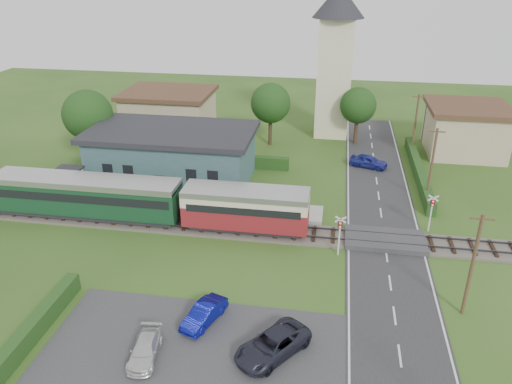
% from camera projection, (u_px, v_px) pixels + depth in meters
% --- Properties ---
extents(ground, '(120.00, 120.00, 0.00)m').
position_uv_depth(ground, '(255.00, 245.00, 38.73)').
color(ground, '#2D4C19').
extents(railway_track, '(76.00, 3.20, 0.49)m').
position_uv_depth(railway_track, '(259.00, 231.00, 40.47)').
color(railway_track, '#4C443D').
rests_on(railway_track, ground).
extents(road, '(6.00, 70.00, 0.05)m').
position_uv_depth(road, '(386.00, 256.00, 37.24)').
color(road, '#28282B').
rests_on(road, ground).
extents(car_park, '(17.00, 9.00, 0.08)m').
position_uv_depth(car_park, '(194.00, 351.00, 28.22)').
color(car_park, '#333335').
rests_on(car_park, ground).
extents(crossing_deck, '(6.20, 3.40, 0.45)m').
position_uv_depth(crossing_deck, '(385.00, 240.00, 38.94)').
color(crossing_deck, '#333335').
rests_on(crossing_deck, ground).
extents(platform, '(30.00, 3.00, 0.45)m').
position_uv_depth(platform, '(155.00, 203.00, 44.75)').
color(platform, gray).
rests_on(platform, ground).
extents(equipment_hut, '(2.30, 2.30, 2.55)m').
position_uv_depth(equipment_hut, '(69.00, 182.00, 45.29)').
color(equipment_hut, beige).
rests_on(equipment_hut, platform).
extents(station_building, '(16.00, 9.00, 5.30)m').
position_uv_depth(station_building, '(173.00, 155.00, 48.88)').
color(station_building, '#30555B').
rests_on(station_building, ground).
extents(train, '(43.20, 2.90, 3.40)m').
position_uv_depth(train, '(51.00, 193.00, 42.22)').
color(train, '#232328').
rests_on(train, ground).
extents(church_tower, '(6.00, 6.00, 17.60)m').
position_uv_depth(church_tower, '(336.00, 51.00, 58.64)').
color(church_tower, beige).
rests_on(church_tower, ground).
extents(house_west, '(10.80, 8.80, 5.50)m').
position_uv_depth(house_west, '(169.00, 112.00, 62.08)').
color(house_west, tan).
rests_on(house_west, ground).
extents(house_east, '(8.80, 8.80, 5.50)m').
position_uv_depth(house_east, '(465.00, 129.00, 56.01)').
color(house_east, tan).
rests_on(house_east, ground).
extents(hedge_carpark, '(0.80, 9.00, 1.20)m').
position_uv_depth(hedge_carpark, '(37.00, 325.00, 29.39)').
color(hedge_carpark, '#193814').
rests_on(hedge_carpark, ground).
extents(hedge_roadside, '(0.80, 18.00, 1.20)m').
position_uv_depth(hedge_roadside, '(418.00, 171.00, 50.66)').
color(hedge_roadside, '#193814').
rests_on(hedge_roadside, ground).
extents(hedge_station, '(22.00, 0.80, 1.30)m').
position_uv_depth(hedge_station, '(187.00, 158.00, 53.77)').
color(hedge_station, '#193814').
rests_on(hedge_station, ground).
extents(tree_a, '(5.20, 5.20, 8.00)m').
position_uv_depth(tree_a, '(88.00, 115.00, 51.89)').
color(tree_a, '#332316').
rests_on(tree_a, ground).
extents(tree_b, '(4.60, 4.60, 7.34)m').
position_uv_depth(tree_b, '(271.00, 103.00, 57.42)').
color(tree_b, '#332316').
rests_on(tree_b, ground).
extents(tree_c, '(4.20, 4.20, 6.78)m').
position_uv_depth(tree_c, '(358.00, 106.00, 57.89)').
color(tree_c, '#332316').
rests_on(tree_c, ground).
extents(utility_pole_b, '(1.40, 0.22, 7.00)m').
position_uv_depth(utility_pole_b, '(472.00, 264.00, 29.73)').
color(utility_pole_b, '#473321').
rests_on(utility_pole_b, ground).
extents(utility_pole_c, '(1.40, 0.22, 7.00)m').
position_uv_depth(utility_pole_c, '(432.00, 165.00, 44.02)').
color(utility_pole_c, '#473321').
rests_on(utility_pole_c, ground).
extents(utility_pole_d, '(1.40, 0.22, 7.00)m').
position_uv_depth(utility_pole_d, '(415.00, 124.00, 54.73)').
color(utility_pole_d, '#473321').
rests_on(utility_pole_d, ground).
extents(crossing_signal_near, '(0.84, 0.28, 3.28)m').
position_uv_depth(crossing_signal_near, '(340.00, 230.00, 36.51)').
color(crossing_signal_near, silver).
rests_on(crossing_signal_near, ground).
extents(crossing_signal_far, '(0.84, 0.28, 3.28)m').
position_uv_depth(crossing_signal_far, '(432.00, 208.00, 39.73)').
color(crossing_signal_far, silver).
rests_on(crossing_signal_far, ground).
extents(streetlamp_west, '(0.30, 0.30, 5.15)m').
position_uv_depth(streetlamp_west, '(98.00, 119.00, 58.54)').
color(streetlamp_west, '#3F3F47').
rests_on(streetlamp_west, ground).
extents(streetlamp_east, '(0.30, 0.30, 5.15)m').
position_uv_depth(streetlamp_east, '(425.00, 117.00, 59.18)').
color(streetlamp_east, '#3F3F47').
rests_on(streetlamp_east, ground).
extents(car_on_road, '(4.21, 2.73, 1.33)m').
position_uv_depth(car_on_road, '(369.00, 161.00, 52.73)').
color(car_on_road, navy).
rests_on(car_on_road, road).
extents(car_park_blue, '(2.39, 3.79, 1.18)m').
position_uv_depth(car_park_blue, '(204.00, 314.00, 30.18)').
color(car_park_blue, '#070D73').
rests_on(car_park_blue, car_park).
extents(car_park_silver, '(1.83, 3.68, 1.03)m').
position_uv_depth(car_park_silver, '(145.00, 349.00, 27.55)').
color(car_park_silver, silver).
rests_on(car_park_silver, car_park).
extents(car_park_dark, '(4.53, 5.04, 1.30)m').
position_uv_depth(car_park_dark, '(273.00, 345.00, 27.68)').
color(car_park_dark, '#222330').
rests_on(car_park_dark, car_park).
extents(pedestrian_near, '(0.70, 0.50, 1.82)m').
position_uv_depth(pedestrian_near, '(246.00, 202.00, 42.37)').
color(pedestrian_near, gray).
rests_on(pedestrian_near, platform).
extents(pedestrian_far, '(0.74, 0.85, 1.48)m').
position_uv_depth(pedestrian_far, '(93.00, 187.00, 45.59)').
color(pedestrian_far, gray).
rests_on(pedestrian_far, platform).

